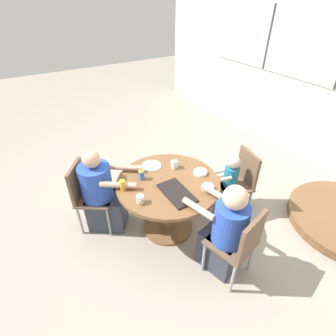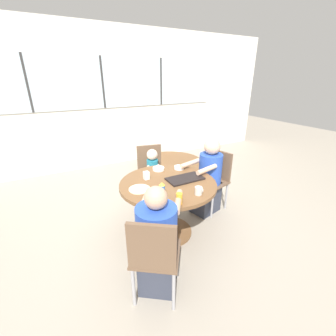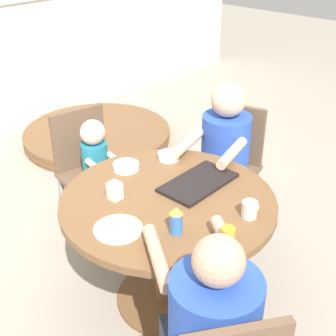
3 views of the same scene
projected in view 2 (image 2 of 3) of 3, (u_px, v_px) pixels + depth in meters
ground_plane at (168, 232)px, 2.88m from camera, size 16.00×16.00×0.00m
wall_back_with_windows at (104, 99)px, 4.61m from camera, size 8.40×0.08×2.80m
dining_table at (168, 196)px, 2.68m from camera, size 1.13×1.13×0.71m
chair_for_woman_green_shirt at (154, 254)px, 1.83m from camera, size 0.56×0.56×0.87m
chair_for_man_blue_shirt at (215, 175)px, 3.27m from camera, size 0.49×0.49×0.87m
chair_for_toddler at (151, 168)px, 3.51m from camera, size 0.47×0.47×0.87m
person_woman_green_shirt at (158, 244)px, 2.00m from camera, size 0.65×0.72×1.06m
person_man_blue_shirt at (208, 180)px, 3.17m from camera, size 0.63×0.45×1.09m
person_toddler at (153, 178)px, 3.41m from camera, size 0.23×0.34×0.87m
food_tray_dark at (185, 179)px, 2.68m from camera, size 0.43×0.24×0.02m
coffee_mug at (199, 191)px, 2.33m from camera, size 0.08×0.08×0.08m
sippy_cup at (162, 188)px, 2.32m from camera, size 0.06×0.06×0.14m
juice_glass at (179, 199)px, 2.15m from camera, size 0.06×0.06×0.11m
milk_carton_small at (146, 175)px, 2.68m from camera, size 0.06×0.06×0.09m
bowl_white_shallow at (179, 168)px, 2.98m from camera, size 0.13×0.13×0.04m
bowl_cereal at (159, 169)px, 2.95m from camera, size 0.15×0.15×0.04m
plate_tortillas at (140, 189)px, 2.44m from camera, size 0.23×0.23×0.01m
folded_table_stack at (171, 164)px, 4.94m from camera, size 1.43×1.43×0.12m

